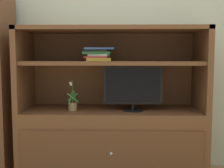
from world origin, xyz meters
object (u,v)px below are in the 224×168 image
(potted_plant, at_px, (73,104))
(media_console, at_px, (112,129))
(tv_monitor, at_px, (133,87))
(magazine_stack, at_px, (98,54))

(potted_plant, bearing_deg, media_console, 11.31)
(media_console, height_order, tv_monitor, media_console)
(media_console, height_order, potted_plant, media_console)
(magazine_stack, bearing_deg, potted_plant, -163.91)
(media_console, xyz_separation_m, tv_monitor, (0.20, -0.07, 0.41))
(tv_monitor, distance_m, potted_plant, 0.59)
(tv_monitor, xyz_separation_m, potted_plant, (-0.57, -0.01, -0.16))
(potted_plant, height_order, magazine_stack, magazine_stack)
(media_console, bearing_deg, tv_monitor, -18.99)
(potted_plant, bearing_deg, magazine_stack, 16.09)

